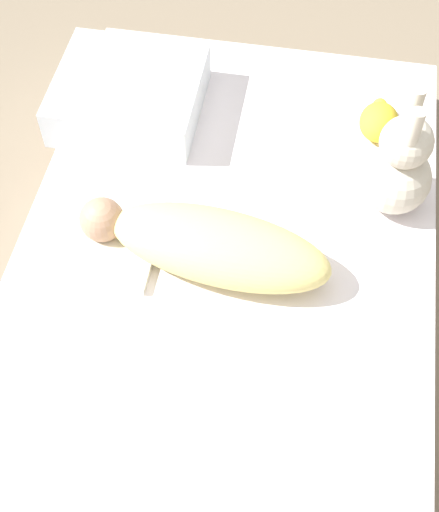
# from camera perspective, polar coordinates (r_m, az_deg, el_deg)

# --- Properties ---
(ground_plane) EXTENTS (12.00, 12.00, 0.00)m
(ground_plane) POSITION_cam_1_polar(r_m,az_deg,el_deg) (1.71, -0.00, -4.04)
(ground_plane) COLOR #7A6B56
(bed_mattress) EXTENTS (1.58, 0.95, 0.14)m
(bed_mattress) POSITION_cam_1_polar(r_m,az_deg,el_deg) (1.65, -0.00, -2.80)
(bed_mattress) COLOR white
(bed_mattress) RESTS_ON ground_plane
(burp_cloth) EXTENTS (0.22, 0.16, 0.02)m
(burp_cloth) POSITION_cam_1_polar(r_m,az_deg,el_deg) (1.63, -7.92, 0.70)
(burp_cloth) COLOR white
(burp_cloth) RESTS_ON bed_mattress
(swaddled_baby) EXTENTS (0.25, 0.59, 0.13)m
(swaddled_baby) POSITION_cam_1_polar(r_m,az_deg,el_deg) (1.56, -0.83, 0.92)
(swaddled_baby) COLOR #EFDB7F
(swaddled_baby) RESTS_ON bed_mattress
(pillow) EXTENTS (0.34, 0.37, 0.11)m
(pillow) POSITION_cam_1_polar(r_m,az_deg,el_deg) (1.90, -7.24, 12.73)
(pillow) COLOR white
(pillow) RESTS_ON bed_mattress
(bunny_plush) EXTENTS (0.17, 0.17, 0.32)m
(bunny_plush) POSITION_cam_1_polar(r_m,az_deg,el_deg) (1.67, 14.13, 6.84)
(bunny_plush) COLOR beige
(bunny_plush) RESTS_ON bed_mattress
(turtle_plush) EXTENTS (0.15, 0.10, 0.09)m
(turtle_plush) POSITION_cam_1_polar(r_m,az_deg,el_deg) (1.88, 12.65, 10.48)
(turtle_plush) COLOR yellow
(turtle_plush) RESTS_ON bed_mattress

